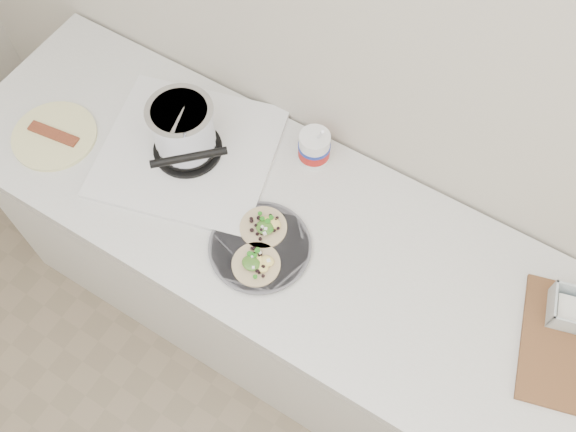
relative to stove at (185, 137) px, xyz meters
The scene contains 5 objects.
counter 0.76m from the stove, ahead, with size 2.44×0.66×0.90m.
stove is the anchor object (origin of this frame).
taco_plate 0.40m from the stove, 23.73° to the right, with size 0.29×0.29×0.04m.
tub 0.38m from the stove, 28.07° to the left, with size 0.10×0.10×0.21m.
bacon_plate 0.43m from the stove, 156.48° to the right, with size 0.26×0.26×0.02m.
Camera 1 is at (0.30, 0.69, 2.50)m, focal length 40.00 mm.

